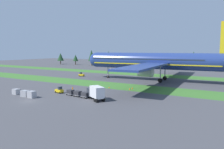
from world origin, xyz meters
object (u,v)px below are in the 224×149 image
catering_truck (96,92)px  taxiway_marker_0 (109,87)px  uld_container_1 (16,92)px  ground_crew_marshaller (73,89)px  cargo_dolly_second (78,93)px  uld_container_0 (25,94)px  taxiway_marker_1 (132,88)px  taxiway_marker_2 (130,89)px  airliner (157,61)px  pushback_tractor (81,75)px  cargo_dolly_lead (71,92)px  uld_container_2 (32,94)px  cargo_dolly_third (85,95)px  baggage_tug (59,90)px

catering_truck → taxiway_marker_0: 18.08m
uld_container_1 → ground_crew_marshaller: bearing=42.6°
cargo_dolly_second → uld_container_0: (-12.19, -7.57, -0.07)m
cargo_dolly_second → uld_container_0: size_ratio=1.19×
taxiway_marker_1 → taxiway_marker_2: 1.54m
airliner → uld_container_1: 53.97m
catering_truck → uld_container_0: 19.98m
uld_container_1 → taxiway_marker_1: size_ratio=2.99×
pushback_tractor → catering_truck: bearing=37.7°
cargo_dolly_lead → ground_crew_marshaller: 4.36m
pushback_tractor → uld_container_1: size_ratio=1.36×
ground_crew_marshaller → taxiway_marker_0: ground_crew_marshaller is taller
taxiway_marker_2 → taxiway_marker_1: bearing=83.3°
taxiway_marker_0 → catering_truck: bearing=-68.8°
cargo_dolly_lead → uld_container_2: size_ratio=1.19×
cargo_dolly_lead → cargo_dolly_third: size_ratio=1.00×
cargo_dolly_lead → taxiway_marker_1: bearing=-22.7°
taxiway_marker_1 → airliner: bearing=89.5°
cargo_dolly_lead → taxiway_marker_0: size_ratio=4.89×
catering_truck → baggage_tug: bearing=115.6°
cargo_dolly_third → uld_container_0: 16.70m
uld_container_0 → uld_container_2: (2.79, -0.08, 0.04)m
airliner → cargo_dolly_second: bearing=163.7°
cargo_dolly_lead → taxiway_marker_1: size_ratio=3.55×
catering_truck → uld_container_2: catering_truck is taller
cargo_dolly_third → taxiway_marker_0: bearing=17.1°
cargo_dolly_lead → cargo_dolly_third: bearing=-90.0°
cargo_dolly_lead → cargo_dolly_third: same height
baggage_tug → pushback_tractor: same height
uld_container_2 → taxiway_marker_0: size_ratio=4.12×
airliner → cargo_dolly_third: 41.83m
uld_container_2 → taxiway_marker_0: (9.42, 23.76, -0.65)m
uld_container_1 → taxiway_marker_0: bearing=53.3°
uld_container_1 → taxiway_marker_0: uld_container_1 is taller
cargo_dolly_lead → taxiway_marker_1: (10.42, 18.03, -0.59)m
airliner → taxiway_marker_0: bearing=157.0°
uld_container_2 → cargo_dolly_lead: bearing=50.9°
taxiway_marker_1 → taxiway_marker_2: size_ratio=1.11×
catering_truck → pushback_tractor: (-35.43, 37.66, -1.14)m
cargo_dolly_third → uld_container_1: 20.96m
uld_container_1 → cargo_dolly_third: bearing=18.0°
cargo_dolly_lead → pushback_tractor: bearing=42.7°
cargo_dolly_third → taxiway_marker_2: bearing=-7.3°
cargo_dolly_lead → uld_container_0: (-9.31, -7.94, -0.07)m
cargo_dolly_third → uld_container_0: bearing=122.9°
baggage_tug → cargo_dolly_lead: baggage_tug is taller
baggage_tug → cargo_dolly_second: baggage_tug is taller
ground_crew_marshaller → uld_container_2: bearing=95.2°
uld_container_0 → uld_container_1: bearing=171.4°
cargo_dolly_third → taxiway_marker_1: (4.67, 18.77, -0.59)m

